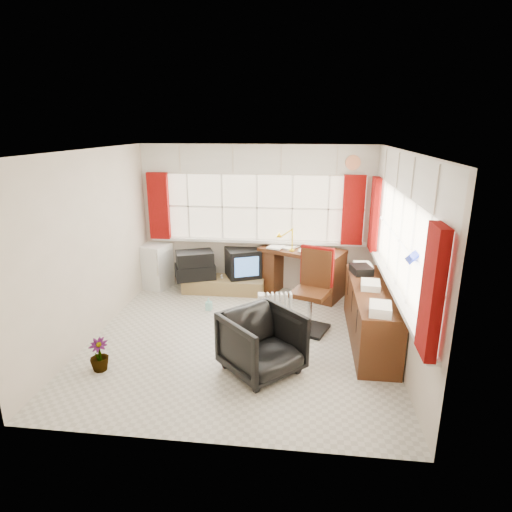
% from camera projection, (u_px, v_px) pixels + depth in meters
% --- Properties ---
extents(ground, '(4.00, 4.00, 0.00)m').
position_uv_depth(ground, '(240.00, 339.00, 5.81)').
color(ground, beige).
rests_on(ground, ground).
extents(room_walls, '(4.00, 4.00, 4.00)m').
position_uv_depth(room_walls, '(239.00, 232.00, 5.37)').
color(room_walls, beige).
rests_on(room_walls, ground).
extents(window_back, '(3.70, 0.12, 3.60)m').
position_uv_depth(window_back, '(257.00, 237.00, 7.38)').
color(window_back, beige).
rests_on(window_back, room_walls).
extents(window_right, '(0.12, 3.70, 3.60)m').
position_uv_depth(window_right, '(394.00, 280.00, 5.31)').
color(window_right, beige).
rests_on(window_right, room_walls).
extents(curtains, '(3.83, 3.83, 1.15)m').
position_uv_depth(curtains, '(312.00, 222.00, 6.16)').
color(curtains, maroon).
rests_on(curtains, room_walls).
extents(overhead_cabinets, '(3.98, 3.98, 0.48)m').
position_uv_depth(overhead_cabinets, '(318.00, 166.00, 5.97)').
color(overhead_cabinets, silver).
rests_on(overhead_cabinets, room_walls).
extents(desk, '(1.54, 1.19, 0.83)m').
position_uv_depth(desk, '(302.00, 269.00, 7.30)').
color(desk, '#4D2612').
rests_on(desk, ground).
extents(desk_lamp, '(0.13, 0.11, 0.39)m').
position_uv_depth(desk_lamp, '(292.00, 235.00, 7.02)').
color(desk_lamp, yellow).
rests_on(desk_lamp, desk).
extents(task_chair, '(0.63, 0.65, 1.17)m').
position_uv_depth(task_chair, '(314.00, 286.00, 6.01)').
color(task_chair, black).
rests_on(task_chair, ground).
extents(office_chair, '(1.13, 1.13, 0.74)m').
position_uv_depth(office_chair, '(262.00, 343.00, 4.96)').
color(office_chair, black).
rests_on(office_chair, ground).
extents(radiator, '(0.44, 0.25, 0.62)m').
position_uv_depth(radiator, '(277.00, 318.00, 5.87)').
color(radiator, white).
rests_on(radiator, ground).
extents(credenza, '(0.50, 2.00, 0.85)m').
position_uv_depth(credenza, '(370.00, 314.00, 5.69)').
color(credenza, '#4D2612').
rests_on(credenza, ground).
extents(file_tray, '(0.33, 0.38, 0.11)m').
position_uv_depth(file_tray, '(361.00, 270.00, 6.13)').
color(file_tray, black).
rests_on(file_tray, credenza).
extents(tv_bench, '(1.40, 0.50, 0.25)m').
position_uv_depth(tv_bench, '(224.00, 285.00, 7.47)').
color(tv_bench, '#967D4B').
rests_on(tv_bench, ground).
extents(crt_tv, '(0.70, 0.67, 0.50)m').
position_uv_depth(crt_tv, '(243.00, 263.00, 7.45)').
color(crt_tv, black).
rests_on(crt_tv, tv_bench).
extents(hifi_stack, '(0.78, 0.64, 0.48)m').
position_uv_depth(hifi_stack, '(195.00, 265.00, 7.36)').
color(hifi_stack, black).
rests_on(hifi_stack, tv_bench).
extents(mini_fridge, '(0.57, 0.58, 0.79)m').
position_uv_depth(mini_fridge, '(156.00, 266.00, 7.61)').
color(mini_fridge, white).
rests_on(mini_fridge, ground).
extents(spray_bottle_a, '(0.13, 0.13, 0.32)m').
position_uv_depth(spray_bottle_a, '(222.00, 283.00, 7.44)').
color(spray_bottle_a, white).
rests_on(spray_bottle_a, ground).
extents(spray_bottle_b, '(0.10, 0.10, 0.20)m').
position_uv_depth(spray_bottle_b, '(209.00, 304.00, 6.72)').
color(spray_bottle_b, '#96DFD6').
rests_on(spray_bottle_b, ground).
extents(flower_vase, '(0.24, 0.24, 0.40)m').
position_uv_depth(flower_vase, '(99.00, 355.00, 5.03)').
color(flower_vase, black).
rests_on(flower_vase, ground).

